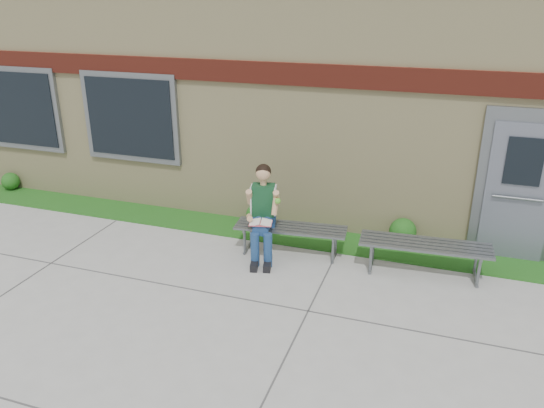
% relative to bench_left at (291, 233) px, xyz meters
% --- Properties ---
extents(ground, '(80.00, 80.00, 0.00)m').
position_rel_bench_left_xyz_m(ground, '(-0.30, -2.00, -0.34)').
color(ground, '#9E9E99').
rests_on(ground, ground).
extents(grass_strip, '(16.00, 0.80, 0.02)m').
position_rel_bench_left_xyz_m(grass_strip, '(-0.30, 0.60, -0.33)').
color(grass_strip, '#144C14').
rests_on(grass_strip, ground).
extents(school_building, '(16.20, 6.22, 4.20)m').
position_rel_bench_left_xyz_m(school_building, '(-0.31, 3.99, 1.76)').
color(school_building, beige).
rests_on(school_building, ground).
extents(bench_left, '(1.75, 0.65, 0.44)m').
position_rel_bench_left_xyz_m(bench_left, '(0.00, 0.00, 0.00)').
color(bench_left, slate).
rests_on(bench_left, ground).
extents(bench_right, '(1.86, 0.63, 0.48)m').
position_rel_bench_left_xyz_m(bench_right, '(2.00, 0.00, 0.02)').
color(bench_right, slate).
rests_on(bench_right, ground).
extents(girl, '(0.59, 0.92, 1.42)m').
position_rel_bench_left_xyz_m(girl, '(-0.38, -0.21, 0.38)').
color(girl, navy).
rests_on(girl, ground).
extents(shrub_west, '(0.35, 0.35, 0.35)m').
position_rel_bench_left_xyz_m(shrub_west, '(-6.25, 0.85, -0.15)').
color(shrub_west, '#144C14').
rests_on(shrub_west, grass_strip).
extents(shrub_mid, '(0.35, 0.35, 0.35)m').
position_rel_bench_left_xyz_m(shrub_mid, '(-0.88, 0.85, -0.15)').
color(shrub_mid, '#144C14').
rests_on(shrub_mid, grass_strip).
extents(shrub_east, '(0.43, 0.43, 0.43)m').
position_rel_bench_left_xyz_m(shrub_east, '(1.62, 0.85, -0.11)').
color(shrub_east, '#144C14').
rests_on(shrub_east, grass_strip).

